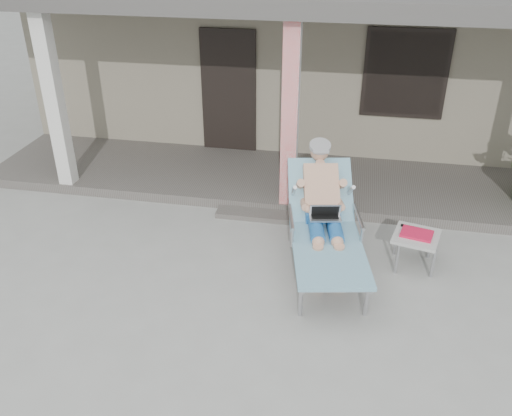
# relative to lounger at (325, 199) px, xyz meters

# --- Properties ---
(ground) EXTENTS (60.00, 60.00, 0.00)m
(ground) POSITION_rel_lounger_xyz_m (-0.61, -0.93, -0.88)
(ground) COLOR #9E9E99
(ground) RESTS_ON ground
(house) EXTENTS (10.40, 5.40, 3.30)m
(house) POSITION_rel_lounger_xyz_m (-0.61, 5.57, 0.79)
(house) COLOR gray
(house) RESTS_ON ground
(porch_deck) EXTENTS (10.00, 2.00, 0.15)m
(porch_deck) POSITION_rel_lounger_xyz_m (-0.61, 2.07, -0.80)
(porch_deck) COLOR #605B56
(porch_deck) RESTS_ON ground
(porch_overhang) EXTENTS (10.00, 2.30, 2.85)m
(porch_overhang) POSITION_rel_lounger_xyz_m (-0.61, 2.02, 1.91)
(porch_overhang) COLOR silver
(porch_overhang) RESTS_ON porch_deck
(porch_step) EXTENTS (2.00, 0.30, 0.07)m
(porch_step) POSITION_rel_lounger_xyz_m (-0.61, 0.92, -0.84)
(porch_step) COLOR #605B56
(porch_step) RESTS_ON ground
(lounger) EXTENTS (1.22, 2.27, 1.42)m
(lounger) POSITION_rel_lounger_xyz_m (0.00, 0.00, 0.00)
(lounger) COLOR #B7B7BC
(lounger) RESTS_ON ground
(side_table) EXTENTS (0.64, 0.64, 0.48)m
(side_table) POSITION_rel_lounger_xyz_m (1.13, 0.09, -0.47)
(side_table) COLOR #B3B3AE
(side_table) RESTS_ON ground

